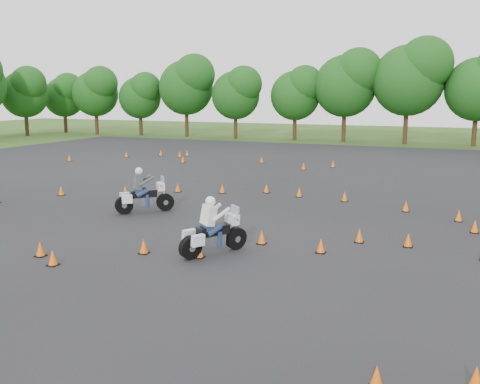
{
  "coord_description": "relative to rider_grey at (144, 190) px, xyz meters",
  "views": [
    {
      "loc": [
        7.8,
        -14.96,
        5.01
      ],
      "look_at": [
        0.0,
        4.0,
        1.2
      ],
      "focal_mm": 40.0,
      "sensor_mm": 36.0,
      "label": 1
    }
  ],
  "objects": [
    {
      "name": "rider_white",
      "position": [
        5.24,
        -4.33,
        -0.02
      ],
      "size": [
        1.89,
        2.51,
        1.9
      ],
      "primitive_type": null,
      "rotation": [
        0.0,
        0.0,
        1.05
      ],
      "color": "silver",
      "rests_on": "ground"
    },
    {
      "name": "asphalt_pad",
      "position": [
        4.39,
        1.96,
        -0.97
      ],
      "size": [
        62.0,
        62.0,
        0.0
      ],
      "primitive_type": "plane",
      "color": "black",
      "rests_on": "ground"
    },
    {
      "name": "rider_grey",
      "position": [
        0.0,
        0.0,
        0.0
      ],
      "size": [
        2.34,
        2.31,
        1.94
      ],
      "primitive_type": null,
      "rotation": [
        0.0,
        0.0,
        0.77
      ],
      "color": "#3F4347",
      "rests_on": "ground"
    },
    {
      "name": "ground",
      "position": [
        4.39,
        -4.04,
        -0.98
      ],
      "size": [
        140.0,
        140.0,
        0.0
      ],
      "primitive_type": "plane",
      "color": "#2D5119",
      "rests_on": "ground"
    },
    {
      "name": "treeline",
      "position": [
        8.04,
        30.95,
        3.76
      ],
      "size": [
        86.97,
        32.63,
        11.0
      ],
      "color": "#184914",
      "rests_on": "ground"
    },
    {
      "name": "traffic_cones",
      "position": [
        4.56,
        2.15,
        -0.75
      ],
      "size": [
        36.13,
        33.33,
        0.45
      ],
      "color": "#FF610A",
      "rests_on": "asphalt_pad"
    }
  ]
}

